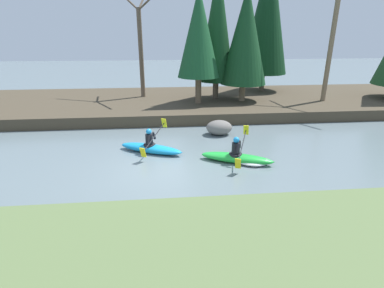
{
  "coord_description": "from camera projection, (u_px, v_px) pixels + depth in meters",
  "views": [
    {
      "loc": [
        -0.03,
        -9.77,
        4.59
      ],
      "look_at": [
        1.01,
        0.98,
        0.55
      ],
      "focal_mm": 28.0,
      "sensor_mm": 36.0,
      "label": 1
    }
  ],
  "objects": [
    {
      "name": "conifer_tree_mid_left",
      "position": [
        217.0,
        24.0,
        17.77
      ],
      "size": [
        2.22,
        2.22,
        7.88
      ],
      "color": "brown",
      "rests_on": "riverbank_far"
    },
    {
      "name": "conifer_tree_mid_right",
      "position": [
        267.0,
        13.0,
        20.06
      ],
      "size": [
        3.2,
        3.2,
        9.19
      ],
      "color": "brown",
      "rests_on": "riverbank_far"
    },
    {
      "name": "riverbank_far",
      "position": [
        164.0,
        103.0,
        19.27
      ],
      "size": [
        44.0,
        8.47,
        0.6
      ],
      "color": "#473D2D",
      "rests_on": "ground"
    },
    {
      "name": "ground_plane",
      "position": [
        167.0,
        169.0,
        10.73
      ],
      "size": [
        90.0,
        90.0,
        0.0
      ],
      "primitive_type": "plane",
      "color": "slate"
    },
    {
      "name": "boulder_midstream",
      "position": [
        219.0,
        128.0,
        14.21
      ],
      "size": [
        1.23,
        0.96,
        0.69
      ],
      "color": "slate",
      "rests_on": "ground"
    },
    {
      "name": "conifer_tree_left",
      "position": [
        199.0,
        33.0,
        16.67
      ],
      "size": [
        2.43,
        2.43,
        6.38
      ],
      "color": "brown",
      "rests_on": "riverbank_far"
    },
    {
      "name": "kayaker_lead",
      "position": [
        240.0,
        158.0,
        11.17
      ],
      "size": [
        2.73,
        1.98,
        1.2
      ],
      "rotation": [
        0.0,
        0.0,
        -0.39
      ],
      "color": "green",
      "rests_on": "ground"
    },
    {
      "name": "conifer_tree_centre",
      "position": [
        245.0,
        36.0,
        17.33
      ],
      "size": [
        2.74,
        2.74,
        6.6
      ],
      "color": "#7A664C",
      "rests_on": "riverbank_far"
    },
    {
      "name": "bare_tree_mid_upstream",
      "position": [
        332.0,
        38.0,
        17.38
      ],
      "size": [
        4.28,
        4.23,
        7.84
      ],
      "color": "#7A664C",
      "rests_on": "riverbank_far"
    },
    {
      "name": "kayaker_middle",
      "position": [
        151.0,
        147.0,
        12.11
      ],
      "size": [
        2.69,
        1.94,
        1.2
      ],
      "rotation": [
        0.0,
        0.0,
        -0.45
      ],
      "color": "#1993D6",
      "rests_on": "ground"
    },
    {
      "name": "bare_tree_upstream",
      "position": [
        141.0,
        43.0,
        18.67
      ],
      "size": [
        3.94,
        3.9,
        7.19
      ],
      "color": "brown",
      "rests_on": "riverbank_far"
    }
  ]
}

